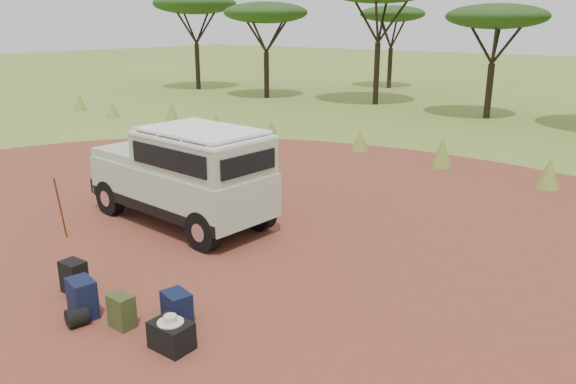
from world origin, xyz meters
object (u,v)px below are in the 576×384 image
Objects in this scene: duffel_navy at (177,308)px; hard_case at (171,336)px; backpack_navy at (82,298)px; safari_vehicle at (185,177)px; backpack_black at (74,277)px; backpack_olive at (122,311)px; walking_staff at (60,208)px.

duffel_navy reaches higher than hard_case.
safari_vehicle is at bearing 129.09° from backpack_navy.
backpack_navy is at bearing -136.13° from duffel_navy.
duffel_navy is (1.96, 0.37, -0.03)m from backpack_black.
safari_vehicle is 4.18m from duffel_navy.
safari_vehicle is 4.84m from hard_case.
safari_vehicle reaches higher than duffel_navy.
hard_case is (0.95, 0.06, -0.05)m from backpack_olive.
backpack_black is (1.00, -3.22, -0.74)m from safari_vehicle.
safari_vehicle is 2.44m from walking_staff.
backpack_olive is at bearing -177.37° from hard_case.
walking_staff reaches higher than hard_case.
duffel_navy is (4.06, -0.70, -0.43)m from walking_staff.
safari_vehicle is at bearing 148.65° from duffel_navy.
duffel_navy is (0.50, 0.55, -0.01)m from backpack_olive.
backpack_navy is at bearing -26.77° from backpack_black.
backpack_navy reaches higher than backpack_olive.
safari_vehicle is 3.15× the size of walking_staff.
backpack_navy reaches higher than duffel_navy.
safari_vehicle reaches higher than backpack_olive.
backpack_navy is at bearing -74.18° from walking_staff.
backpack_olive is (2.46, -3.40, -0.76)m from safari_vehicle.
backpack_olive reaches higher than hard_case.
backpack_black is 0.90× the size of backpack_navy.
duffel_navy is (2.96, -2.85, -0.77)m from safari_vehicle.
walking_staff is 2.67× the size of backpack_black.
walking_staff is at bearing -113.74° from safari_vehicle.
hard_case is at bearing 4.42° from backpack_olive.
duffel_navy is at bearing -40.64° from safari_vehicle.
backpack_olive is at bearing -67.33° from walking_staff.
walking_staff is 2.41× the size of backpack_navy.
hard_case is at bearing -41.12° from safari_vehicle.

